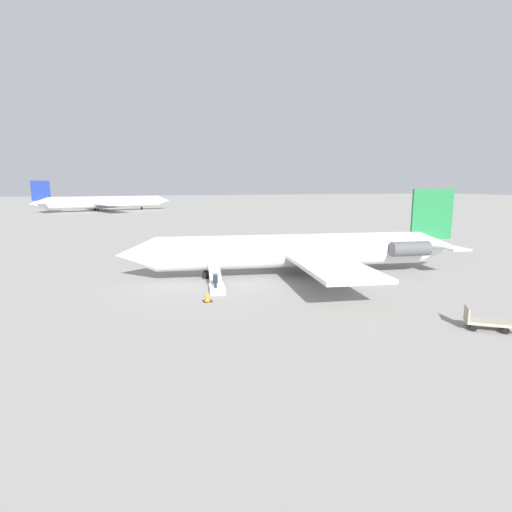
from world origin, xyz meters
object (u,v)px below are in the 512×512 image
Objects in this scene: airplane_main at (305,250)px; airplane_far_left at (104,202)px; boarding_stairs at (217,285)px; passenger at (215,281)px; luggage_cart at (485,321)px.

airplane_far_left is (18.81, -101.06, 0.49)m from airplane_main.
passenger is (0.33, 1.07, 0.62)m from boarding_stairs.
boarding_stairs is (-10.29, 103.66, -2.33)m from airplane_far_left.
passenger is 16.84m from luggage_cart.
boarding_stairs is (8.52, 2.60, -1.84)m from airplane_main.
airplane_main is 0.74× the size of airplane_far_left.
airplane_far_left is at bearing -70.14° from airplane_main.
airplane_far_left is 105.22m from passenger.
airplane_far_left is 23.43× the size of passenger.
passenger is at bearing 172.24° from boarding_stairs.
passenger is (8.85, 3.67, -1.22)m from airplane_main.
airplane_far_left reaches higher than airplane_main.
passenger is at bearing -101.65° from airplane_far_left.
airplane_main reaches higher than passenger.
airplane_main is at bearing -63.71° from boarding_stairs.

